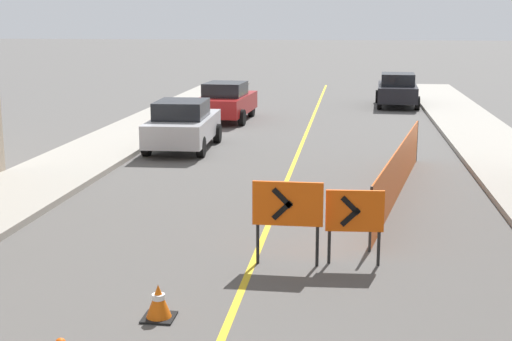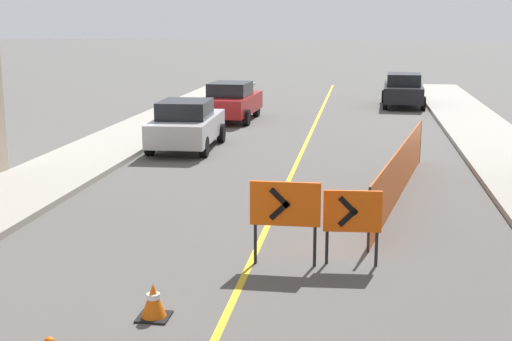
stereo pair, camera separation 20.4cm
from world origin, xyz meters
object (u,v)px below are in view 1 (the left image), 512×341
arrow_barricade_primary (288,207)px  parked_car_curb_mid (226,101)px  arrow_barricade_secondary (355,214)px  parked_car_curb_far (397,90)px  traffic_cone_fifth (159,302)px  parked_car_curb_near (183,125)px

arrow_barricade_primary → parked_car_curb_mid: 17.66m
arrow_barricade_primary → arrow_barricade_secondary: 1.15m
parked_car_curb_mid → arrow_barricade_secondary: bearing=-69.9°
parked_car_curb_far → traffic_cone_fifth: bearing=-98.3°
parked_car_curb_near → parked_car_curb_far: 14.59m
traffic_cone_fifth → parked_car_curb_far: parked_car_curb_far is taller
arrow_barricade_primary → arrow_barricade_secondary: size_ratio=1.11×
traffic_cone_fifth → arrow_barricade_primary: size_ratio=0.35×
arrow_barricade_secondary → parked_car_curb_mid: parked_car_curb_mid is taller
traffic_cone_fifth → parked_car_curb_mid: parked_car_curb_mid is taller
arrow_barricade_primary → parked_car_curb_near: parked_car_curb_near is taller
arrow_barricade_secondary → parked_car_curb_far: parked_car_curb_far is taller
arrow_barricade_secondary → parked_car_curb_near: size_ratio=0.30×
parked_car_curb_near → parked_car_curb_far: bearing=56.9°
traffic_cone_fifth → parked_car_curb_near: bearing=101.9°
traffic_cone_fifth → arrow_barricade_secondary: (2.71, 2.64, 0.65)m
arrow_barricade_secondary → parked_car_curb_far: size_ratio=0.30×
traffic_cone_fifth → parked_car_curb_far: 26.00m
parked_car_curb_near → parked_car_curb_mid: same height
arrow_barricade_primary → parked_car_curb_mid: size_ratio=0.33×
traffic_cone_fifth → parked_car_curb_near: (-2.74, 13.04, 0.55)m
traffic_cone_fifth → parked_car_curb_near: parked_car_curb_near is taller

